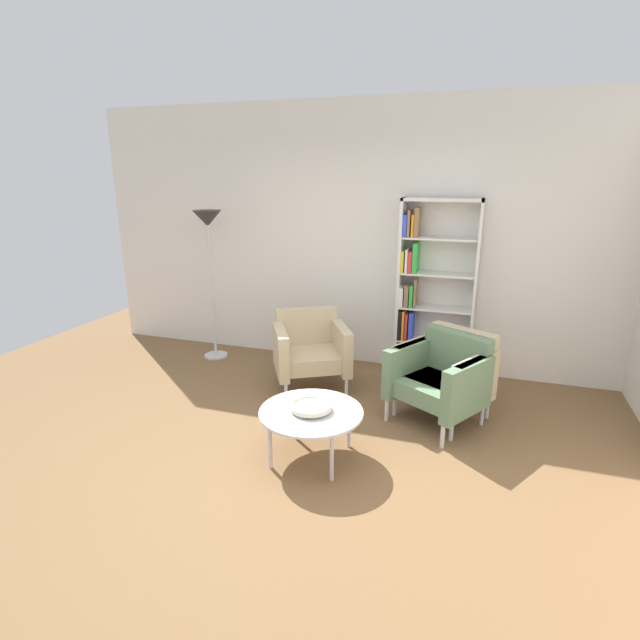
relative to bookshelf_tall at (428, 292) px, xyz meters
The scene contains 9 objects.
ground_plane 2.56m from the bookshelf_tall, 110.07° to the right, with size 8.32×8.32×0.00m, color brown.
plaster_back_panel 1.00m from the bookshelf_tall, 165.45° to the left, with size 6.40×0.12×2.90m, color silver.
bookshelf_tall is the anchor object (origin of this frame).
coffee_table_low 2.14m from the bookshelf_tall, 107.67° to the right, with size 0.80×0.80×0.40m.
decorative_bowl 2.13m from the bookshelf_tall, 107.67° to the right, with size 0.32×0.32×0.05m.
armchair_near_window 1.20m from the bookshelf_tall, 76.24° to the right, with size 0.94×0.92×0.78m.
armchair_spare_guest 1.39m from the bookshelf_tall, 146.98° to the right, with size 0.93×0.91×0.78m.
armchair_corner_red 1.09m from the bookshelf_tall, 71.64° to the right, with size 0.93×0.91×0.78m.
floor_lamp_torchiere 2.53m from the bookshelf_tall, behind, with size 0.32×0.32×1.74m.
Camera 1 is at (1.32, -2.90, 2.13)m, focal length 27.47 mm.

